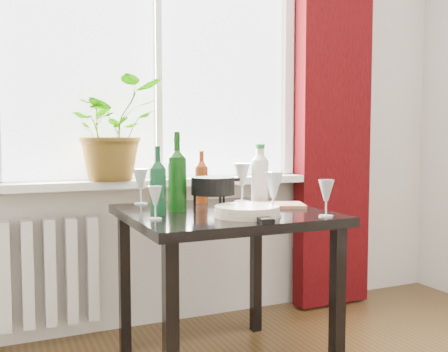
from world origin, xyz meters
name	(u,v)px	position (x,y,z in m)	size (l,w,h in m)	color
window	(156,42)	(0.00, 2.22, 1.60)	(1.72, 0.08, 1.62)	white
windowsill	(161,182)	(0.00, 2.15, 0.82)	(1.72, 0.20, 0.04)	silver
curtain	(333,102)	(1.12, 2.12, 1.30)	(0.50, 0.12, 2.56)	#340406
radiator	(16,275)	(-0.75, 2.18, 0.38)	(0.80, 0.10, 0.55)	silver
table	(222,231)	(0.10, 1.55, 0.65)	(0.85, 0.85, 0.74)	black
potted_plant	(113,129)	(-0.27, 2.14, 1.11)	(0.48, 0.42, 0.53)	#277C21
wine_bottle_left	(158,181)	(-0.21, 1.53, 0.89)	(0.07, 0.07, 0.29)	#0B3B1C
wine_bottle_right	(177,171)	(-0.09, 1.62, 0.92)	(0.08, 0.08, 0.36)	#0C3B0B
bottle_amber	(202,176)	(0.11, 1.84, 0.87)	(0.06, 0.06, 0.27)	maroon
cleaning_bottle	(260,173)	(0.39, 1.74, 0.89)	(0.09, 0.09, 0.30)	silver
wineglass_front_right	(273,193)	(0.22, 1.30, 0.83)	(0.08, 0.08, 0.19)	silver
wineglass_far_right	(326,198)	(0.41, 1.20, 0.82)	(0.07, 0.07, 0.16)	#B3B9C1
wineglass_back_center	(242,182)	(0.32, 1.79, 0.84)	(0.09, 0.09, 0.21)	silver
wineglass_back_left	(141,186)	(-0.18, 1.91, 0.83)	(0.08, 0.08, 0.18)	#B2BABF
wineglass_front_left	(155,202)	(-0.25, 1.42, 0.81)	(0.06, 0.06, 0.14)	silver
plate_stack	(247,211)	(0.12, 1.34, 0.76)	(0.28, 0.28, 0.05)	beige
fondue_pot	(213,194)	(0.05, 1.55, 0.82)	(0.22, 0.19, 0.15)	black
tv_remote	(261,218)	(0.12, 1.23, 0.75)	(0.05, 0.18, 0.02)	black
cutting_board	(273,205)	(0.37, 1.56, 0.75)	(0.29, 0.18, 0.02)	#A7634B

